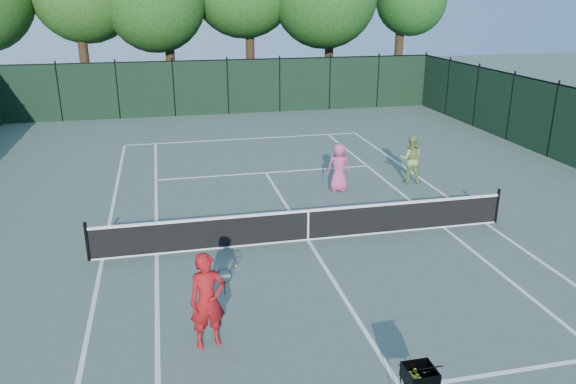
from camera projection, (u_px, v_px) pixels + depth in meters
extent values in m
plane|color=#4C5D52|center=(308.00, 240.00, 15.61)|extent=(90.00, 90.00, 0.00)
cube|color=white|center=(102.00, 259.00, 14.47)|extent=(0.10, 23.77, 0.01)
cube|color=white|center=(485.00, 223.00, 16.74)|extent=(0.10, 23.77, 0.01)
cube|color=white|center=(157.00, 254.00, 14.75)|extent=(0.10, 23.77, 0.01)
cube|color=white|center=(443.00, 227.00, 16.46)|extent=(0.10, 23.77, 0.01)
cube|color=white|center=(245.00, 139.00, 26.54)|extent=(10.97, 0.10, 0.01)
cube|color=white|center=(266.00, 173.00, 21.50)|extent=(8.23, 0.10, 0.01)
cube|color=white|center=(308.00, 240.00, 15.61)|extent=(0.10, 12.80, 0.01)
cube|color=black|center=(308.00, 225.00, 15.46)|extent=(11.60, 0.03, 0.85)
cube|color=white|center=(308.00, 211.00, 15.32)|extent=(11.60, 0.05, 0.07)
cube|color=white|center=(308.00, 239.00, 15.60)|extent=(11.60, 0.05, 0.04)
cube|color=white|center=(308.00, 225.00, 15.46)|extent=(0.05, 0.04, 0.91)
cylinder|color=black|center=(87.00, 242.00, 14.23)|extent=(0.09, 0.09, 1.06)
cylinder|color=black|center=(497.00, 206.00, 16.63)|extent=(0.09, 0.09, 1.06)
cube|color=black|center=(228.00, 87.00, 31.67)|extent=(24.00, 0.05, 3.00)
cylinder|color=black|center=(85.00, 67.00, 33.39)|extent=(0.56, 0.56, 4.80)
cylinder|color=black|center=(171.00, 69.00, 34.33)|extent=(0.56, 0.56, 4.30)
cylinder|color=black|center=(250.00, 60.00, 35.71)|extent=(0.56, 0.56, 5.00)
cylinder|color=black|center=(329.00, 63.00, 36.17)|extent=(0.56, 0.56, 4.60)
cylinder|color=black|center=(398.00, 62.00, 37.70)|extent=(0.56, 0.56, 4.40)
imported|color=#A61217|center=(207.00, 301.00, 10.65)|extent=(0.77, 0.58, 1.92)
cylinder|color=black|center=(225.00, 288.00, 11.12)|extent=(0.03, 0.03, 0.30)
torus|color=black|center=(224.00, 276.00, 11.03)|extent=(0.30, 0.10, 0.30)
imported|color=#CD4880|center=(339.00, 167.00, 19.30)|extent=(0.86, 0.59, 1.68)
imported|color=#83A552|center=(411.00, 159.00, 20.15)|extent=(1.01, 0.90, 1.73)
cube|color=black|center=(420.00, 376.00, 8.83)|extent=(0.63, 0.63, 0.27)
sphere|color=yellow|center=(420.00, 380.00, 8.86)|extent=(0.07, 0.07, 0.07)
sphere|color=yellow|center=(420.00, 380.00, 8.86)|extent=(0.07, 0.07, 0.07)
sphere|color=yellow|center=(420.00, 380.00, 8.86)|extent=(0.07, 0.07, 0.07)
sphere|color=yellow|center=(420.00, 380.00, 8.86)|extent=(0.07, 0.07, 0.07)
sphere|color=yellow|center=(420.00, 380.00, 8.86)|extent=(0.07, 0.07, 0.07)
sphere|color=yellow|center=(420.00, 380.00, 8.86)|extent=(0.07, 0.07, 0.07)
sphere|color=yellow|center=(420.00, 380.00, 8.86)|extent=(0.07, 0.07, 0.07)
sphere|color=yellow|center=(420.00, 380.00, 8.86)|extent=(0.07, 0.07, 0.07)
sphere|color=yellow|center=(420.00, 380.00, 8.86)|extent=(0.07, 0.07, 0.07)
sphere|color=yellow|center=(420.00, 380.00, 8.86)|extent=(0.07, 0.07, 0.07)
sphere|color=yellow|center=(420.00, 380.00, 8.86)|extent=(0.07, 0.07, 0.07)
sphere|color=yellow|center=(420.00, 380.00, 8.86)|extent=(0.07, 0.07, 0.07)
sphere|color=yellow|center=(420.00, 380.00, 8.86)|extent=(0.07, 0.07, 0.07)
sphere|color=yellow|center=(420.00, 380.00, 8.86)|extent=(0.07, 0.07, 0.07)
sphere|color=yellow|center=(420.00, 380.00, 8.86)|extent=(0.07, 0.07, 0.07)
sphere|color=yellow|center=(420.00, 380.00, 8.86)|extent=(0.07, 0.07, 0.07)
sphere|color=yellow|center=(420.00, 380.00, 8.86)|extent=(0.07, 0.07, 0.07)
sphere|color=yellow|center=(401.00, 368.00, 10.20)|extent=(0.07, 0.07, 0.07)
sphere|color=#ABCB29|center=(236.00, 266.00, 14.06)|extent=(0.07, 0.07, 0.07)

